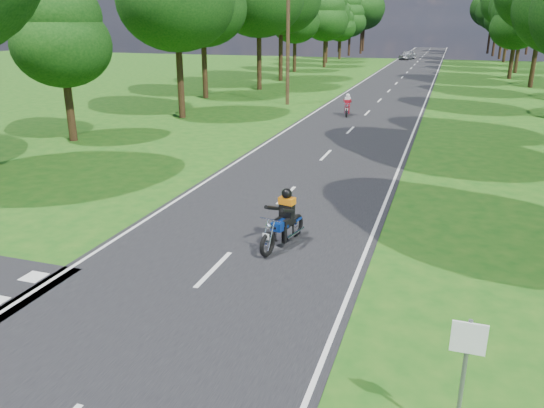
% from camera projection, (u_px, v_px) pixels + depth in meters
% --- Properties ---
extents(ground, '(160.00, 160.00, 0.00)m').
position_uv_depth(ground, '(174.00, 311.00, 10.90)').
color(ground, '#175012').
rests_on(ground, ground).
extents(main_road, '(7.00, 140.00, 0.02)m').
position_uv_depth(main_road, '(402.00, 77.00, 55.74)').
color(main_road, black).
rests_on(main_road, ground).
extents(road_markings, '(7.40, 140.00, 0.01)m').
position_uv_depth(road_markings, '(399.00, 79.00, 54.10)').
color(road_markings, silver).
rests_on(road_markings, main_road).
extents(telegraph_pole, '(1.20, 0.26, 8.00)m').
position_uv_depth(telegraph_pole, '(288.00, 45.00, 36.47)').
color(telegraph_pole, '#382616').
rests_on(telegraph_pole, ground).
extents(road_sign, '(0.45, 0.07, 2.00)m').
position_uv_depth(road_sign, '(465.00, 364.00, 7.02)').
color(road_sign, slate).
rests_on(road_sign, ground).
extents(rider_near_blue, '(1.00, 1.94, 1.54)m').
position_uv_depth(rider_near_blue, '(283.00, 218.00, 13.75)').
color(rider_near_blue, navy).
rests_on(rider_near_blue, main_road).
extents(rider_far_red, '(0.75, 1.68, 1.35)m').
position_uv_depth(rider_far_red, '(347.00, 105.00, 33.03)').
color(rider_far_red, maroon).
rests_on(rider_far_red, main_road).
extents(distant_car, '(2.65, 4.26, 1.35)m').
position_uv_depth(distant_car, '(408.00, 55.00, 81.40)').
color(distant_car, '#A7A9AE').
rests_on(distant_car, main_road).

